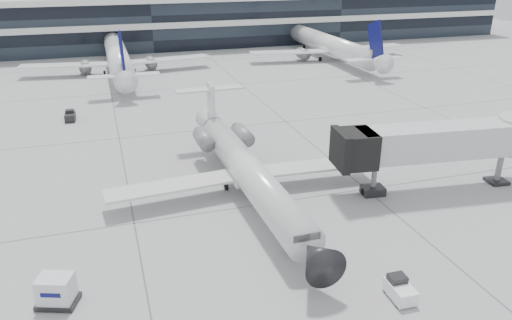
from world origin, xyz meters
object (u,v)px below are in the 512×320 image
object	(u,v)px
regional_jet	(246,168)
cargo_uld	(56,291)
jet_bridge	(452,141)
baggage_tug	(400,289)

from	to	relation	value
regional_jet	cargo_uld	size ratio (longest dim) A/B	10.99
jet_bridge	cargo_uld	distance (m)	32.78
cargo_uld	regional_jet	bearing A→B (deg)	56.46
jet_bridge	baggage_tug	distance (m)	17.76
jet_bridge	baggage_tug	world-z (taller)	jet_bridge
baggage_tug	regional_jet	bearing A→B (deg)	108.06
regional_jet	jet_bridge	bearing A→B (deg)	-15.31
cargo_uld	baggage_tug	bearing A→B (deg)	4.21
baggage_tug	cargo_uld	world-z (taller)	cargo_uld
regional_jet	jet_bridge	xyz separation A→B (m)	(17.10, -4.30, 2.06)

